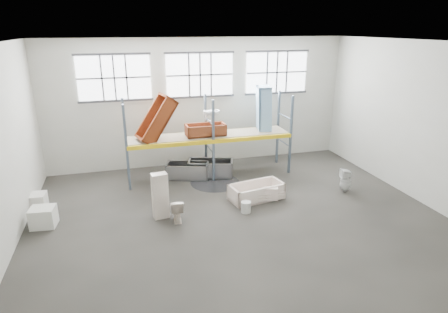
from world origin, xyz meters
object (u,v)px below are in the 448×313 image
object	(u,v)px
rust_tub_flat	(206,130)
blue_tub_upright	(264,109)
bathtub_beige	(257,191)
toilet_beige	(177,210)
steel_tub_right	(211,168)
toilet_white	(346,180)
bucket	(246,207)
carton_near	(43,217)
steel_tub_left	(188,171)
cistern_tall	(160,196)

from	to	relation	value
rust_tub_flat	blue_tub_upright	bearing A→B (deg)	6.83
bathtub_beige	toilet_beige	world-z (taller)	toilet_beige
toilet_beige	steel_tub_right	size ratio (longest dim) A/B	0.41
blue_tub_upright	toilet_white	bearing A→B (deg)	-56.70
bucket	steel_tub_right	bearing A→B (deg)	95.80
rust_tub_flat	blue_tub_upright	world-z (taller)	blue_tub_upright
blue_tub_upright	carton_near	bearing A→B (deg)	-160.33
bathtub_beige	steel_tub_left	xyz separation A→B (m)	(-1.84, 2.42, 0.02)
rust_tub_flat	toilet_beige	bearing A→B (deg)	-117.20
bathtub_beige	bucket	xyz separation A→B (m)	(-0.65, -0.83, -0.08)
steel_tub_left	cistern_tall	bearing A→B (deg)	-114.91
toilet_beige	bucket	world-z (taller)	toilet_beige
steel_tub_left	carton_near	xyz separation A→B (m)	(-4.59, -2.49, 0.00)
steel_tub_left	steel_tub_right	bearing A→B (deg)	-3.17
bucket	carton_near	size ratio (longest dim) A/B	0.53
toilet_white	steel_tub_left	distance (m)	5.66
toilet_white	bucket	world-z (taller)	toilet_white
toilet_white	steel_tub_left	bearing A→B (deg)	-107.72
cistern_tall	toilet_white	world-z (taller)	cistern_tall
blue_tub_upright	cistern_tall	bearing A→B (deg)	-144.74
rust_tub_flat	blue_tub_upright	xyz separation A→B (m)	(2.35, 0.28, 0.58)
toilet_beige	bucket	xyz separation A→B (m)	(2.09, -0.09, -0.16)
toilet_beige	toilet_white	distance (m)	5.90
bucket	carton_near	bearing A→B (deg)	172.58
blue_tub_upright	rust_tub_flat	bearing A→B (deg)	-173.17
toilet_beige	steel_tub_left	size ratio (longest dim) A/B	0.44
toilet_beige	bathtub_beige	bearing A→B (deg)	-159.34
steel_tub_left	rust_tub_flat	size ratio (longest dim) A/B	1.07
toilet_white	bucket	bearing A→B (deg)	-70.98
toilet_beige	carton_near	xyz separation A→B (m)	(-3.69, 0.67, -0.05)
toilet_white	cistern_tall	bearing A→B (deg)	-77.85
steel_tub_right	blue_tub_upright	bearing A→B (deg)	7.65
bucket	carton_near	distance (m)	5.84
toilet_beige	toilet_white	xyz separation A→B (m)	(5.88, 0.48, 0.07)
steel_tub_left	rust_tub_flat	distance (m)	1.69
steel_tub_right	bucket	xyz separation A→B (m)	(0.32, -3.20, -0.13)
toilet_white	bucket	xyz separation A→B (m)	(-3.78, -0.56, -0.23)
toilet_white	steel_tub_right	size ratio (longest dim) A/B	0.49
cistern_tall	bucket	distance (m)	2.60
bathtub_beige	toilet_white	xyz separation A→B (m)	(3.14, -0.26, 0.15)
bathtub_beige	steel_tub_left	bearing A→B (deg)	117.10
toilet_beige	cistern_tall	bearing A→B (deg)	-29.70
rust_tub_flat	carton_near	xyz separation A→B (m)	(-5.30, -2.45, -1.54)
toilet_white	rust_tub_flat	bearing A→B (deg)	-111.18
toilet_beige	steel_tub_left	distance (m)	3.28
rust_tub_flat	carton_near	size ratio (longest dim) A/B	2.18
carton_near	cistern_tall	bearing A→B (deg)	-6.39
toilet_white	rust_tub_flat	distance (m)	5.22
bathtub_beige	toilet_white	bearing A→B (deg)	-15.03
rust_tub_flat	bathtub_beige	bearing A→B (deg)	-64.49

